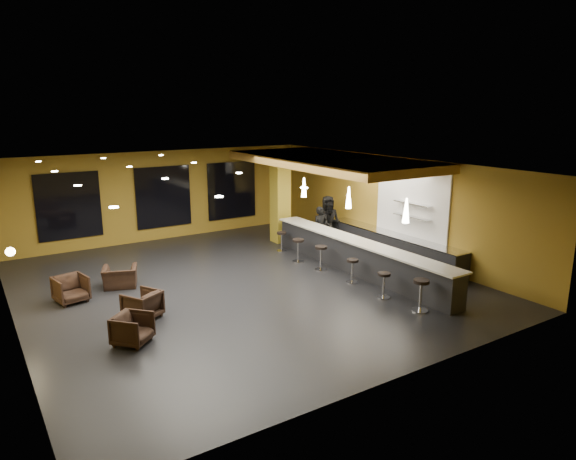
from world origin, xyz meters
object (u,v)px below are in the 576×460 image
bar_stool_5 (282,239)px  column (280,197)px  armchair_c (71,289)px  bar_stool_3 (321,255)px  prep_counter (392,247)px  staff_c (328,220)px  pendant_0 (406,211)px  bar_counter (357,257)px  bar_stool_1 (384,282)px  pendant_2 (304,187)px  bar_stool_2 (352,268)px  armchair_a (133,329)px  bar_stool_0 (421,291)px  armchair_d (120,277)px  staff_a (321,228)px  pendant_1 (349,197)px  armchair_b (142,305)px  staff_b (330,224)px  bar_stool_4 (298,247)px

bar_stool_5 → column: bearing=59.8°
armchair_c → bar_stool_3: bar_stool_3 is taller
prep_counter → staff_c: 2.92m
pendant_0 → bar_stool_3: pendant_0 is taller
bar_counter → bar_stool_1: 2.31m
pendant_2 → bar_stool_3: pendant_2 is taller
staff_c → bar_stool_2: staff_c is taller
pendant_0 → bar_stool_5: size_ratio=0.97×
armchair_a → armchair_c: size_ratio=0.94×
bar_stool_0 → bar_stool_5: bearing=89.9°
armchair_a → bar_stool_5: size_ratio=1.05×
column → armchair_d: 7.15m
bar_stool_2 → staff_a: bearing=68.0°
prep_counter → pendant_1: (-2.00, 0.00, 1.92)m
pendant_1 → armchair_b: 7.19m
staff_b → bar_stool_1: 5.65m
bar_counter → armchair_b: bar_counter is taller
bar_stool_3 → bar_stool_4: 1.15m
armchair_b → bar_stool_3: bearing=158.0°
pendant_0 → bar_stool_3: size_ratio=0.87×
armchair_b → bar_stool_2: 6.17m
bar_counter → bar_stool_1: bar_counter is taller
pendant_0 → pendant_1: same height
armchair_b → bar_stool_1: 6.43m
column → pendant_1: 4.14m
bar_counter → armchair_b: size_ratio=10.11×
bar_stool_2 → bar_stool_4: bearing=93.8°
pendant_2 → armchair_d: bearing=-177.4°
pendant_2 → armchair_b: (-6.90, -2.93, -1.99)m
staff_a → staff_c: (0.66, 0.44, 0.14)m
bar_stool_2 → armchair_c: bearing=158.5°
pendant_0 → bar_stool_2: size_ratio=0.96×
staff_b → bar_stool_0: 6.75m
armchair_a → armchair_b: bearing=21.4°
pendant_1 → bar_stool_4: size_ratio=0.88×
bar_counter → bar_stool_5: bar_counter is taller
column → staff_c: bearing=-44.6°
armchair_c → bar_stool_4: bar_stool_4 is taller
armchair_d → armchair_a: bearing=98.3°
pendant_2 → armchair_d: (-6.73, -0.31, -2.04)m
staff_c → bar_stool_2: (-2.09, -3.99, -0.47)m
armchair_b → armchair_d: size_ratio=0.83×
pendant_2 → armchair_b: pendant_2 is taller
pendant_2 → bar_stool_4: size_ratio=0.88×
bar_stool_5 → armchair_b: bearing=-151.9°
bar_stool_5 → bar_stool_2: bearing=-90.8°
staff_c → bar_stool_1: 5.88m
bar_stool_2 → armchair_d: bearing=150.4°
prep_counter → bar_stool_4: prep_counter is taller
bar_stool_2 → bar_stool_5: bearing=89.2°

